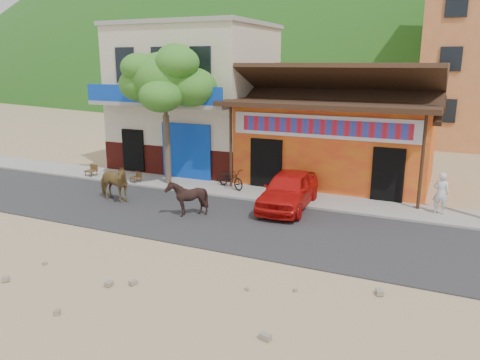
# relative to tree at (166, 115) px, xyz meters

# --- Properties ---
(ground) EXTENTS (120.00, 120.00, 0.00)m
(ground) POSITION_rel_tree_xyz_m (4.60, -5.80, -3.12)
(ground) COLOR #9E825B
(ground) RESTS_ON ground
(road) EXTENTS (60.00, 5.00, 0.04)m
(road) POSITION_rel_tree_xyz_m (4.60, -3.30, -3.10)
(road) COLOR #28282B
(road) RESTS_ON ground
(sidewalk) EXTENTS (60.00, 2.00, 0.12)m
(sidewalk) POSITION_rel_tree_xyz_m (4.60, 0.20, -3.06)
(sidewalk) COLOR gray
(sidewalk) RESTS_ON ground
(dance_club) EXTENTS (8.00, 6.00, 3.60)m
(dance_club) POSITION_rel_tree_xyz_m (6.60, 4.20, -1.32)
(dance_club) COLOR orange
(dance_club) RESTS_ON ground
(cafe_building) EXTENTS (7.00, 6.00, 7.00)m
(cafe_building) POSITION_rel_tree_xyz_m (-0.90, 4.20, 0.38)
(cafe_building) COLOR beige
(cafe_building) RESTS_ON ground
(hillside) EXTENTS (100.00, 40.00, 24.00)m
(hillside) POSITION_rel_tree_xyz_m (4.60, 64.20, 8.88)
(hillside) COLOR #194C14
(hillside) RESTS_ON ground
(tree) EXTENTS (3.00, 3.00, 6.00)m
(tree) POSITION_rel_tree_xyz_m (0.00, 0.00, 0.00)
(tree) COLOR #2D721E
(tree) RESTS_ON sidewalk
(cow_tan) EXTENTS (1.87, 1.07, 1.49)m
(cow_tan) POSITION_rel_tree_xyz_m (-0.59, -3.02, -2.34)
(cow_tan) COLOR olive
(cow_tan) RESTS_ON road
(cow_dark) EXTENTS (1.24, 1.11, 1.32)m
(cow_dark) POSITION_rel_tree_xyz_m (2.97, -3.38, -2.42)
(cow_dark) COLOR black
(cow_dark) RESTS_ON road
(red_car) EXTENTS (1.84, 4.13, 1.38)m
(red_car) POSITION_rel_tree_xyz_m (5.94, -1.00, -2.39)
(red_car) COLOR red
(red_car) RESTS_ON road
(scooter) EXTENTS (1.70, 1.23, 0.85)m
(scooter) POSITION_rel_tree_xyz_m (2.91, 0.36, -2.58)
(scooter) COLOR black
(scooter) RESTS_ON sidewalk
(pedestrian) EXTENTS (0.58, 0.41, 1.49)m
(pedestrian) POSITION_rel_tree_xyz_m (11.13, 0.34, -2.26)
(pedestrian) COLOR silver
(pedestrian) RESTS_ON sidewalk
(cafe_chair_left) EXTENTS (0.51, 0.51, 0.85)m
(cafe_chair_left) POSITION_rel_tree_xyz_m (-1.40, -0.50, -2.57)
(cafe_chair_left) COLOR #4E351A
(cafe_chair_left) RESTS_ON sidewalk
(cafe_chair_right) EXTENTS (0.48, 0.48, 0.96)m
(cafe_chair_right) POSITION_rel_tree_xyz_m (-4.04, -0.39, -2.52)
(cafe_chair_right) COLOR #483118
(cafe_chair_right) RESTS_ON sidewalk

